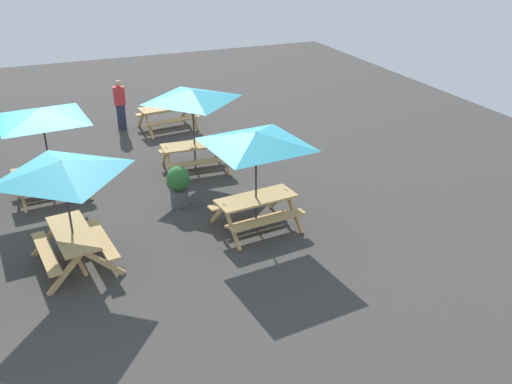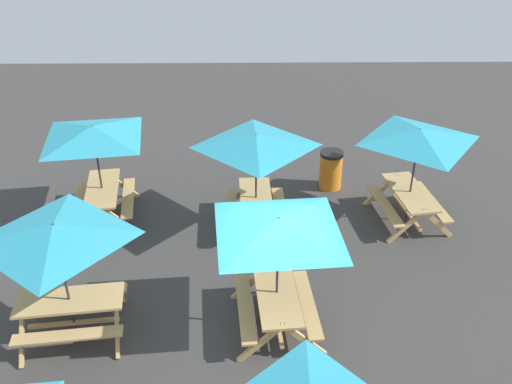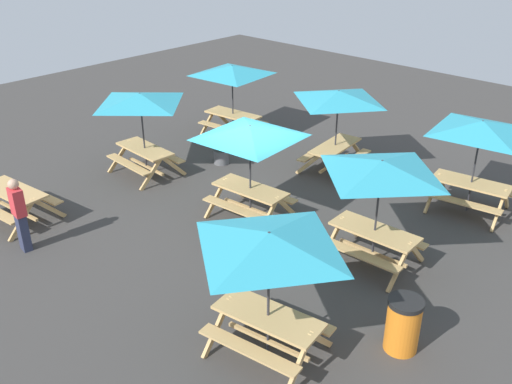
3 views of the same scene
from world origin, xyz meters
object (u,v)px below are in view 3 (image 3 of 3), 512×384
(potted_plant_0, at_px, (221,145))
(trash_bin_orange, at_px, (403,324))
(picnic_table_0, at_px, (14,198))
(picnic_table_1, at_px, (232,75))
(picnic_table_5, at_px, (481,134))
(person_standing, at_px, (19,213))
(picnic_table_3, at_px, (141,105))
(picnic_table_6, at_px, (338,102))
(picnic_table_7, at_px, (250,139))
(picnic_table_4, at_px, (269,250))
(picnic_table_2, at_px, (381,175))

(potted_plant_0, bearing_deg, trash_bin_orange, 156.78)
(picnic_table_0, height_order, picnic_table_1, picnic_table_1)
(potted_plant_0, bearing_deg, picnic_table_5, -162.13)
(picnic_table_0, distance_m, trash_bin_orange, 9.18)
(picnic_table_0, distance_m, person_standing, 1.55)
(picnic_table_3, relative_size, person_standing, 1.40)
(picnic_table_3, height_order, picnic_table_5, same)
(picnic_table_1, relative_size, picnic_table_6, 1.20)
(picnic_table_3, height_order, trash_bin_orange, picnic_table_3)
(potted_plant_0, xyz_separation_m, person_standing, (-0.26, 6.09, 0.32))
(picnic_table_0, height_order, picnic_table_7, picnic_table_7)
(picnic_table_1, relative_size, person_standing, 1.68)
(picnic_table_4, bearing_deg, trash_bin_orange, -143.30)
(picnic_table_5, bearing_deg, picnic_table_0, 37.00)
(trash_bin_orange, distance_m, person_standing, 7.99)
(picnic_table_2, bearing_deg, picnic_table_3, 1.65)
(picnic_table_1, height_order, potted_plant_0, picnic_table_1)
(potted_plant_0, bearing_deg, picnic_table_0, 78.23)
(picnic_table_0, xyz_separation_m, picnic_table_6, (-3.82, -7.36, 1.43))
(picnic_table_6, bearing_deg, picnic_table_4, 20.86)
(picnic_table_2, xyz_separation_m, picnic_table_7, (3.18, 0.32, 0.00))
(trash_bin_orange, bearing_deg, picnic_table_1, -29.41)
(picnic_table_0, relative_size, picnic_table_6, 0.83)
(picnic_table_0, xyz_separation_m, person_standing, (-1.42, 0.53, 0.32))
(picnic_table_3, bearing_deg, picnic_table_4, 160.31)
(trash_bin_orange, relative_size, person_standing, 0.59)
(trash_bin_orange, height_order, potted_plant_0, potted_plant_0)
(picnic_table_4, xyz_separation_m, picnic_table_7, (3.39, -3.15, 0.00))
(picnic_table_1, relative_size, picnic_table_3, 1.20)
(picnic_table_1, height_order, trash_bin_orange, picnic_table_1)
(picnic_table_7, relative_size, potted_plant_0, 2.77)
(picnic_table_1, bearing_deg, trash_bin_orange, 144.73)
(picnic_table_0, xyz_separation_m, picnic_table_4, (-7.35, -0.66, 1.43))
(picnic_table_3, xyz_separation_m, picnic_table_7, (-3.79, -0.17, 0.00))
(picnic_table_6, bearing_deg, picnic_table_2, 38.89)
(picnic_table_0, relative_size, picnic_table_2, 0.83)
(picnic_table_2, height_order, potted_plant_0, picnic_table_2)
(picnic_table_2, bearing_deg, potted_plant_0, -15.78)
(picnic_table_7, distance_m, trash_bin_orange, 5.40)
(picnic_table_0, relative_size, trash_bin_orange, 1.98)
(picnic_table_7, distance_m, potted_plant_0, 3.60)
(picnic_table_0, relative_size, person_standing, 1.16)
(picnic_table_7, bearing_deg, person_standing, 54.87)
(picnic_table_3, bearing_deg, picnic_table_7, -174.57)
(picnic_table_7, xyz_separation_m, person_standing, (2.54, 4.34, -1.10))
(picnic_table_2, height_order, picnic_table_5, same)
(picnic_table_1, bearing_deg, picnic_table_0, 85.18)
(picnic_table_4, xyz_separation_m, potted_plant_0, (6.19, -4.90, -1.43))
(picnic_table_7, height_order, person_standing, picnic_table_7)
(picnic_table_4, relative_size, picnic_table_5, 0.83)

